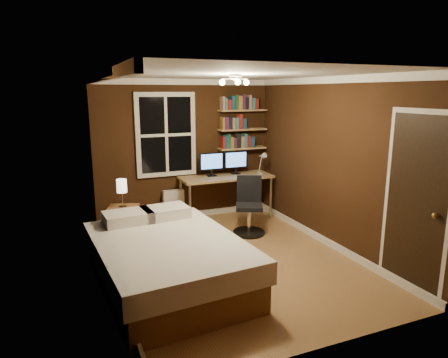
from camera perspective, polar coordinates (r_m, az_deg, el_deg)
name	(u,v)px	position (r m, az deg, el deg)	size (l,w,h in m)	color
floor	(231,260)	(5.65, 1.06, -11.48)	(4.20, 4.20, 0.00)	olive
wall_back	(185,151)	(7.22, -5.60, 4.07)	(3.20, 0.04, 2.50)	black
wall_left	(107,182)	(4.87, -16.40, -0.42)	(0.04, 4.20, 2.50)	black
wall_right	(331,164)	(6.08, 15.07, 2.14)	(0.04, 4.20, 2.50)	black
ceiling	(232,74)	(5.17, 1.18, 14.74)	(3.20, 4.20, 0.02)	white
window	(166,135)	(7.05, -8.30, 6.26)	(1.06, 0.06, 1.46)	silver
door	(415,206)	(5.02, 25.61, -3.44)	(0.03, 0.82, 2.05)	black
door_knob	(435,215)	(4.81, 27.90, -4.63)	(0.06, 0.06, 0.06)	#B68F3E
ceiling_fixture	(235,82)	(5.08, 1.64, 13.65)	(0.44, 0.44, 0.18)	beige
bookshelf_lower	(242,148)	(7.49, 2.62, 4.42)	(0.92, 0.22, 0.03)	#A17E4E
books_row_lower	(242,141)	(7.48, 2.63, 5.41)	(0.60, 0.16, 0.23)	maroon
bookshelf_middle	(242,129)	(7.45, 2.65, 7.08)	(0.92, 0.22, 0.03)	#A17E4E
books_row_middle	(242,122)	(7.44, 2.66, 8.08)	(0.42, 0.16, 0.23)	navy
bookshelf_upper	(243,110)	(7.43, 2.67, 9.77)	(0.92, 0.22, 0.03)	#A17E4E
books_row_upper	(243,103)	(7.42, 2.68, 10.78)	(0.66, 0.16, 0.23)	#235124
bed	(168,261)	(4.89, -8.07, -11.52)	(1.75, 2.31, 0.74)	brown
nightstand	(124,225)	(6.33, -14.11, -6.44)	(0.46, 0.46, 0.57)	brown
bedside_lamp	(122,193)	(6.19, -14.35, -2.01)	(0.15, 0.15, 0.43)	white
radiator	(174,205)	(7.25, -7.22, -3.77)	(0.37, 0.13, 0.56)	silver
desk	(226,179)	(7.22, 0.31, -0.02)	(1.67, 0.63, 0.80)	#A17E4E
monitor_left	(212,164)	(7.16, -1.79, 2.09)	(0.45, 0.12, 0.43)	black
monitor_right	(236,163)	(7.33, 1.68, 2.35)	(0.45, 0.12, 0.43)	black
desk_lamp	(262,163)	(7.30, 5.50, 2.30)	(0.14, 0.32, 0.44)	silver
office_chair	(249,213)	(6.56, 3.59, -4.81)	(0.56, 0.56, 0.94)	black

